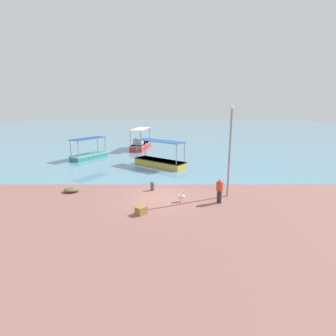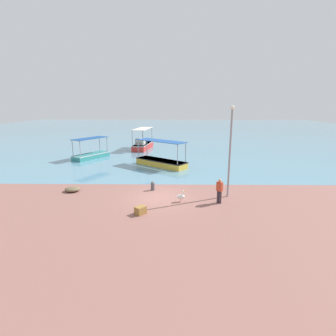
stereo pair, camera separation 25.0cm
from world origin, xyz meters
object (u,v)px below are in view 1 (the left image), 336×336
at_px(lamp_post, 231,147).
at_px(fisherman_standing, 220,190).
at_px(pelican, 182,196).
at_px(mooring_bollard, 153,186).
at_px(cargo_crate, 142,210).
at_px(fishing_boat_far_right, 141,145).
at_px(fishing_boat_outer, 90,154).
at_px(net_pile, 73,189).
at_px(fishing_boat_near_left, 161,161).

relative_size(lamp_post, fisherman_standing, 3.77).
bearing_deg(pelican, mooring_bollard, 130.82).
relative_size(lamp_post, cargo_crate, 10.06).
bearing_deg(fishing_boat_far_right, fisherman_standing, -70.80).
bearing_deg(pelican, fishing_boat_outer, 125.84).
height_order(fishing_boat_outer, cargo_crate, fishing_boat_outer).
relative_size(fisherman_standing, cargo_crate, 2.67).
xyz_separation_m(fishing_boat_far_right, net_pile, (-3.26, -19.12, -0.49)).
bearing_deg(mooring_bollard, lamp_post, -13.36).
height_order(fishing_boat_outer, fisherman_standing, fishing_boat_outer).
bearing_deg(lamp_post, fishing_boat_near_left, 118.74).
relative_size(fishing_boat_outer, pelican, 6.03).
height_order(fishing_boat_near_left, lamp_post, lamp_post).
relative_size(pelican, net_pile, 0.71).
distance_m(fishing_boat_near_left, lamp_post, 11.12).
distance_m(pelican, cargo_crate, 3.24).
bearing_deg(fishing_boat_outer, fishing_boat_far_right, 50.22).
bearing_deg(mooring_bollard, net_pile, -176.47).
bearing_deg(cargo_crate, lamp_post, 28.26).
relative_size(mooring_bollard, fisherman_standing, 0.41).
xyz_separation_m(fishing_boat_near_left, pelican, (1.76, -10.50, -0.15)).
distance_m(fisherman_standing, net_pile, 10.95).
xyz_separation_m(fishing_boat_far_right, pelican, (4.89, -21.17, -0.29)).
xyz_separation_m(fishing_boat_far_right, fishing_boat_near_left, (3.13, -10.67, -0.14)).
height_order(fishing_boat_near_left, mooring_bollard, fishing_boat_near_left).
bearing_deg(fishing_boat_outer, mooring_bollard, -55.24).
xyz_separation_m(fisherman_standing, net_pile, (-10.70, 2.23, -0.73)).
distance_m(fishing_boat_outer, net_pile, 12.66).
height_order(fishing_boat_far_right, mooring_bollard, fishing_boat_far_right).
height_order(fishing_boat_outer, lamp_post, lamp_post).
height_order(net_pile, cargo_crate, cargo_crate).
distance_m(fishing_boat_outer, fishing_boat_near_left, 9.57).
bearing_deg(fishing_boat_near_left, fisherman_standing, -68.06).
distance_m(fisherman_standing, cargo_crate, 5.42).
relative_size(fishing_boat_near_left, cargo_crate, 8.97).
relative_size(fishing_boat_far_right, pelican, 7.41).
xyz_separation_m(pelican, cargo_crate, (-2.50, -2.05, -0.14)).
distance_m(fishing_boat_far_right, fisherman_standing, 22.62).
relative_size(pelican, mooring_bollard, 1.15).
distance_m(lamp_post, net_pile, 12.06).
distance_m(lamp_post, cargo_crate, 7.46).
distance_m(net_pile, cargo_crate, 6.98).
bearing_deg(lamp_post, fisherman_standing, -122.66).
xyz_separation_m(fishing_boat_outer, fishing_boat_near_left, (8.70, -3.98, 0.05)).
xyz_separation_m(fisherman_standing, cargo_crate, (-5.05, -1.85, -0.67)).
bearing_deg(lamp_post, net_pile, 175.42).
bearing_deg(net_pile, fishing_boat_far_right, 80.32).
relative_size(fisherman_standing, net_pile, 1.48).
height_order(fisherman_standing, net_pile, fisherman_standing).
bearing_deg(fishing_boat_near_left, fishing_boat_outer, 155.39).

